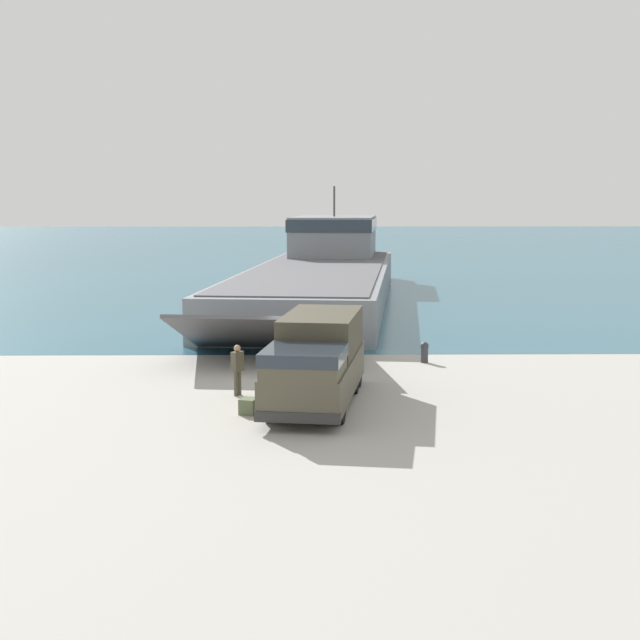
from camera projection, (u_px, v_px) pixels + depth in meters
ground_plane at (300, 381)px, 33.65m from camera, size 240.00×240.00×0.00m
water_surface at (306, 246)px, 128.40m from camera, size 240.00×180.00×0.01m
landing_craft at (323, 270)px, 61.92m from camera, size 13.00×43.76×7.81m
military_truck at (316, 360)px, 29.69m from camera, size 3.69×8.19×2.92m
soldier_on_ramp at (237, 366)px, 31.01m from camera, size 0.46×0.50×1.80m
moored_boat_a at (316, 250)px, 105.88m from camera, size 4.30×6.84×2.29m
moored_boat_b at (341, 257)px, 96.47m from camera, size 7.46×3.13×1.60m
mooring_bollard at (425, 351)px, 37.34m from camera, size 0.35×0.35×0.88m
cargo_crate at (249, 406)px, 28.48m from camera, size 0.67×0.73×0.50m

